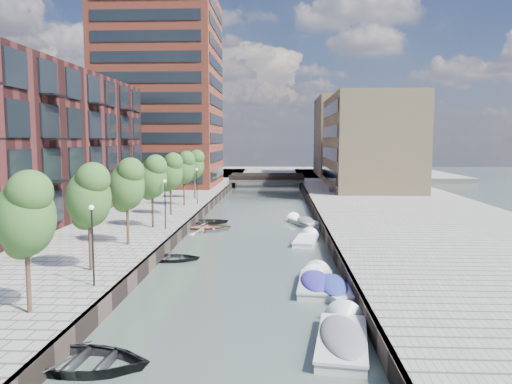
# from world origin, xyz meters

# --- Properties ---
(water) EXTENTS (300.00, 300.00, 0.00)m
(water) POSITION_xyz_m (0.00, 40.00, 0.00)
(water) COLOR #38473F
(water) RESTS_ON ground
(quay_right) EXTENTS (20.00, 140.00, 1.00)m
(quay_right) POSITION_xyz_m (16.00, 40.00, 0.50)
(quay_right) COLOR gray
(quay_right) RESTS_ON ground
(quay_wall_left) EXTENTS (0.25, 140.00, 1.00)m
(quay_wall_left) POSITION_xyz_m (-6.10, 40.00, 0.50)
(quay_wall_left) COLOR #332823
(quay_wall_left) RESTS_ON ground
(quay_wall_right) EXTENTS (0.25, 140.00, 1.00)m
(quay_wall_right) POSITION_xyz_m (6.10, 40.00, 0.50)
(quay_wall_right) COLOR #332823
(quay_wall_right) RESTS_ON ground
(far_closure) EXTENTS (80.00, 40.00, 1.00)m
(far_closure) POSITION_xyz_m (0.00, 100.00, 0.50)
(far_closure) COLOR gray
(far_closure) RESTS_ON ground
(apartment_block) EXTENTS (8.00, 38.00, 14.00)m
(apartment_block) POSITION_xyz_m (-20.00, 30.00, 8.00)
(apartment_block) COLOR #321413
(apartment_block) RESTS_ON quay_left
(tower) EXTENTS (18.00, 18.00, 30.00)m
(tower) POSITION_xyz_m (-17.00, 65.00, 16.00)
(tower) COLOR brown
(tower) RESTS_ON quay_left
(tan_block_near) EXTENTS (12.00, 25.00, 14.00)m
(tan_block_near) POSITION_xyz_m (16.00, 62.00, 8.00)
(tan_block_near) COLOR tan
(tan_block_near) RESTS_ON quay_right
(tan_block_far) EXTENTS (12.00, 20.00, 16.00)m
(tan_block_far) POSITION_xyz_m (16.00, 88.00, 9.00)
(tan_block_far) COLOR tan
(tan_block_far) RESTS_ON quay_right
(bridge) EXTENTS (13.00, 6.00, 1.30)m
(bridge) POSITION_xyz_m (0.00, 72.00, 1.39)
(bridge) COLOR gray
(bridge) RESTS_ON ground
(tree_0) EXTENTS (2.50, 2.50, 5.95)m
(tree_0) POSITION_xyz_m (-8.50, 4.00, 5.31)
(tree_0) COLOR #382619
(tree_0) RESTS_ON quay_left
(tree_1) EXTENTS (2.50, 2.50, 5.95)m
(tree_1) POSITION_xyz_m (-8.50, 11.00, 5.31)
(tree_1) COLOR #382619
(tree_1) RESTS_ON quay_left
(tree_2) EXTENTS (2.50, 2.50, 5.95)m
(tree_2) POSITION_xyz_m (-8.50, 18.00, 5.31)
(tree_2) COLOR #382619
(tree_2) RESTS_ON quay_left
(tree_3) EXTENTS (2.50, 2.50, 5.95)m
(tree_3) POSITION_xyz_m (-8.50, 25.00, 5.31)
(tree_3) COLOR #382619
(tree_3) RESTS_ON quay_left
(tree_4) EXTENTS (2.50, 2.50, 5.95)m
(tree_4) POSITION_xyz_m (-8.50, 32.00, 5.31)
(tree_4) COLOR #382619
(tree_4) RESTS_ON quay_left
(tree_5) EXTENTS (2.50, 2.50, 5.95)m
(tree_5) POSITION_xyz_m (-8.50, 39.00, 5.31)
(tree_5) COLOR #382619
(tree_5) RESTS_ON quay_left
(tree_6) EXTENTS (2.50, 2.50, 5.95)m
(tree_6) POSITION_xyz_m (-8.50, 46.00, 5.31)
(tree_6) COLOR #382619
(tree_6) RESTS_ON quay_left
(lamp_0) EXTENTS (0.24, 0.24, 4.12)m
(lamp_0) POSITION_xyz_m (-7.20, 8.00, 3.51)
(lamp_0) COLOR black
(lamp_0) RESTS_ON quay_left
(lamp_1) EXTENTS (0.24, 0.24, 4.12)m
(lamp_1) POSITION_xyz_m (-7.20, 24.00, 3.51)
(lamp_1) COLOR black
(lamp_1) RESTS_ON quay_left
(lamp_2) EXTENTS (0.24, 0.24, 4.12)m
(lamp_2) POSITION_xyz_m (-7.20, 40.00, 3.51)
(lamp_2) COLOR black
(lamp_2) RESTS_ON quay_left
(sloop_0) EXTENTS (5.42, 4.07, 1.06)m
(sloop_0) POSITION_xyz_m (-5.03, 1.00, 0.00)
(sloop_0) COLOR black
(sloop_0) RESTS_ON ground
(sloop_1) EXTENTS (4.21, 3.14, 0.83)m
(sloop_1) POSITION_xyz_m (-5.30, 17.39, 0.00)
(sloop_1) COLOR black
(sloop_1) RESTS_ON ground
(sloop_2) EXTENTS (4.70, 3.62, 0.90)m
(sloop_2) POSITION_xyz_m (-4.47, 29.35, 0.00)
(sloop_2) COLOR maroon
(sloop_2) RESTS_ON ground
(sloop_3) EXTENTS (5.20, 4.27, 0.94)m
(sloop_3) POSITION_xyz_m (-4.55, 28.37, 0.00)
(sloop_3) COLOR silver
(sloop_3) RESTS_ON ground
(sloop_4) EXTENTS (5.00, 4.05, 0.91)m
(sloop_4) POSITION_xyz_m (-5.03, 32.64, 0.00)
(sloop_4) COLOR black
(sloop_4) RESTS_ON ground
(motorboat_0) EXTENTS (2.33, 5.43, 1.76)m
(motorboat_0) POSITION_xyz_m (4.26, 11.74, 0.21)
(motorboat_0) COLOR #B4B3B2
(motorboat_0) RESTS_ON ground
(motorboat_1) EXTENTS (2.71, 5.83, 1.87)m
(motorboat_1) POSITION_xyz_m (4.78, 3.79, 0.23)
(motorboat_1) COLOR silver
(motorboat_1) RESTS_ON ground
(motorboat_2) EXTENTS (2.45, 4.92, 1.57)m
(motorboat_2) POSITION_xyz_m (4.45, 24.37, 0.09)
(motorboat_2) COLOR white
(motorboat_2) RESTS_ON ground
(motorboat_3) EXTENTS (3.35, 5.44, 1.72)m
(motorboat_3) POSITION_xyz_m (4.92, 11.03, 0.21)
(motorboat_3) COLOR silver
(motorboat_3) RESTS_ON ground
(motorboat_4) EXTENTS (3.59, 5.17, 1.64)m
(motorboat_4) POSITION_xyz_m (4.55, 32.98, 0.20)
(motorboat_4) COLOR white
(motorboat_4) RESTS_ON ground
(car) EXTENTS (3.14, 4.35, 1.38)m
(car) POSITION_xyz_m (10.68, 56.40, 1.69)
(car) COLOR silver
(car) RESTS_ON quay_right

